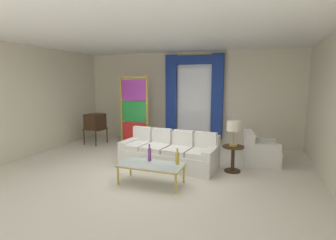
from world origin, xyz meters
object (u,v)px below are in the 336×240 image
object	(u,v)px
couch_white_long	(170,153)
vintage_tv	(95,122)
armchair_white	(259,152)
peacock_figurine	(139,143)
stained_glass_divider	(134,113)
table_lamp_brass	(234,127)
bottle_crystal_tall	(149,154)
coffee_table	(151,166)
bottle_blue_decanter	(177,158)
round_side_table	(233,156)

from	to	relation	value
couch_white_long	vintage_tv	xyz separation A→B (m)	(-3.01, 1.24, 0.42)
armchair_white	peacock_figurine	bearing A→B (deg)	177.00
stained_glass_divider	table_lamp_brass	xyz separation A→B (m)	(3.19, -1.41, -0.03)
couch_white_long	bottle_crystal_tall	xyz separation A→B (m)	(-0.07, -1.06, 0.25)
coffee_table	peacock_figurine	world-z (taller)	peacock_figurine
bottle_blue_decanter	armchair_white	distance (m)	2.48
bottle_blue_decanter	round_side_table	distance (m)	1.49
coffee_table	bottle_blue_decanter	distance (m)	0.55
couch_white_long	coffee_table	xyz separation A→B (m)	(0.04, -1.25, 0.07)
bottle_crystal_tall	peacock_figurine	xyz separation A→B (m)	(-1.28, 2.10, -0.34)
bottle_crystal_tall	table_lamp_brass	size ratio (longest dim) A/B	0.63
bottle_blue_decanter	coffee_table	bearing A→B (deg)	-161.15
bottle_crystal_tall	vintage_tv	world-z (taller)	vintage_tv
coffee_table	bottle_crystal_tall	world-z (taller)	bottle_crystal_tall
vintage_tv	round_side_table	xyz separation A→B (m)	(4.52, -1.20, -0.37)
bottle_blue_decanter	round_side_table	xyz separation A→B (m)	(0.97, 1.12, -0.19)
bottle_crystal_tall	stained_glass_divider	size ratio (longest dim) A/B	0.16
coffee_table	bottle_crystal_tall	size ratio (longest dim) A/B	3.59
couch_white_long	armchair_white	bearing A→B (deg)	22.58
peacock_figurine	round_side_table	bearing A→B (deg)	-19.35
couch_white_long	vintage_tv	size ratio (longest dim) A/B	1.80
couch_white_long	coffee_table	bearing A→B (deg)	-88.03
table_lamp_brass	bottle_blue_decanter	bearing A→B (deg)	-130.99
bottle_crystal_tall	couch_white_long	bearing A→B (deg)	86.23
armchair_white	peacock_figurine	world-z (taller)	armchair_white
stained_glass_divider	armchair_white	bearing A→B (deg)	-8.84
vintage_tv	peacock_figurine	size ratio (longest dim) A/B	2.24
bottle_blue_decanter	bottle_crystal_tall	xyz separation A→B (m)	(-0.61, 0.02, 0.02)
round_side_table	couch_white_long	bearing A→B (deg)	-178.71
stained_glass_divider	table_lamp_brass	bearing A→B (deg)	-23.78
bottle_blue_decanter	bottle_crystal_tall	distance (m)	0.61
vintage_tv	coffee_table	bearing A→B (deg)	-39.22
round_side_table	table_lamp_brass	distance (m)	0.67
vintage_tv	peacock_figurine	bearing A→B (deg)	-6.88
stained_glass_divider	round_side_table	bearing A→B (deg)	-23.78
bottle_crystal_tall	vintage_tv	size ratio (longest dim) A/B	0.27
stained_glass_divider	couch_white_long	bearing A→B (deg)	-40.55
armchair_white	peacock_figurine	xyz separation A→B (m)	(-3.41, 0.18, -0.07)
vintage_tv	table_lamp_brass	size ratio (longest dim) A/B	2.36
couch_white_long	round_side_table	xyz separation A→B (m)	(1.51, 0.03, 0.05)
coffee_table	table_lamp_brass	distance (m)	2.06
couch_white_long	armchair_white	distance (m)	2.24
bottle_crystal_tall	armchair_white	size ratio (longest dim) A/B	0.39
armchair_white	round_side_table	xyz separation A→B (m)	(-0.56, -0.82, 0.07)
stained_glass_divider	peacock_figurine	distance (m)	0.99
armchair_white	table_lamp_brass	xyz separation A→B (m)	(-0.56, -0.82, 0.74)
bottle_blue_decanter	armchair_white	size ratio (longest dim) A/B	0.35
coffee_table	peacock_figurine	bearing A→B (deg)	121.25
coffee_table	stained_glass_divider	distance (m)	3.27
vintage_tv	peacock_figurine	xyz separation A→B (m)	(1.66, -0.20, -0.51)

